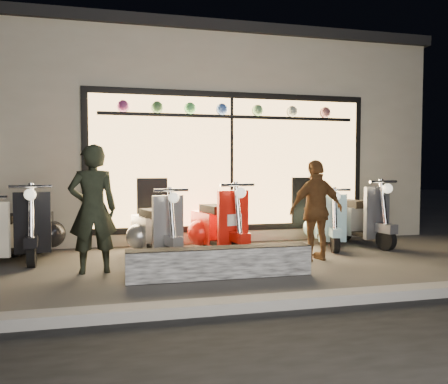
# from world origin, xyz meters

# --- Properties ---
(ground) EXTENTS (40.00, 40.00, 0.00)m
(ground) POSITION_xyz_m (0.00, 0.00, 0.00)
(ground) COLOR #383533
(ground) RESTS_ON ground
(kerb) EXTENTS (40.00, 0.25, 0.12)m
(kerb) POSITION_xyz_m (0.00, -2.00, 0.06)
(kerb) COLOR slate
(kerb) RESTS_ON ground
(shop_building) EXTENTS (10.20, 6.23, 4.20)m
(shop_building) POSITION_xyz_m (0.00, 4.98, 2.10)
(shop_building) COLOR beige
(shop_building) RESTS_ON ground
(graffiti_barrier) EXTENTS (2.41, 0.28, 0.40)m
(graffiti_barrier) POSITION_xyz_m (-0.01, -0.65, 0.20)
(graffiti_barrier) COLOR black
(graffiti_barrier) RESTS_ON ground
(scooter_silver) EXTENTS (0.77, 1.51, 1.08)m
(scooter_silver) POSITION_xyz_m (-0.73, 0.98, 0.43)
(scooter_silver) COLOR black
(scooter_silver) RESTS_ON ground
(scooter_red) EXTENTS (0.75, 1.61, 1.14)m
(scooter_red) POSITION_xyz_m (0.31, 1.02, 0.46)
(scooter_red) COLOR black
(scooter_red) RESTS_ON ground
(scooter_black) EXTENTS (0.60, 1.59, 1.14)m
(scooter_black) POSITION_xyz_m (-2.59, 1.36, 0.46)
(scooter_black) COLOR black
(scooter_black) RESTS_ON ground
(scooter_cream) EXTENTS (0.59, 1.41, 1.00)m
(scooter_cream) POSITION_xyz_m (-2.95, 1.16, 0.40)
(scooter_cream) COLOR black
(scooter_cream) RESTS_ON ground
(scooter_blue) EXTENTS (0.72, 1.46, 1.04)m
(scooter_blue) POSITION_xyz_m (2.46, 1.29, 0.42)
(scooter_blue) COLOR black
(scooter_blue) RESTS_ON ground
(scooter_grey) EXTENTS (0.72, 1.64, 1.17)m
(scooter_grey) POSITION_xyz_m (3.07, 1.38, 0.47)
(scooter_grey) COLOR black
(scooter_grey) RESTS_ON ground
(man) EXTENTS (0.68, 0.49, 1.74)m
(man) POSITION_xyz_m (-1.63, 0.01, 0.87)
(man) COLOR black
(man) RESTS_ON ground
(woman) EXTENTS (0.95, 0.49, 1.56)m
(woman) POSITION_xyz_m (1.69, 0.08, 0.78)
(woman) COLOR brown
(woman) RESTS_ON ground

